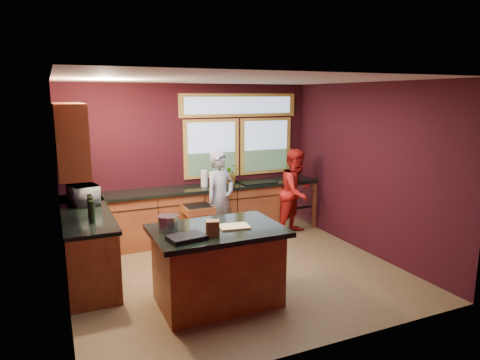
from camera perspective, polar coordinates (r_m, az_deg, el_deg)
floor at (r=6.24m, az=-0.22°, el=-12.34°), size 4.50×4.50×0.00m
room_shell at (r=5.86m, az=-6.89°, el=4.31°), size 4.52×4.02×2.71m
back_counter at (r=7.65m, az=-4.00°, el=-4.21°), size 4.50×0.64×0.93m
left_counter at (r=6.43m, az=-19.74°, el=-7.87°), size 0.64×2.30×0.93m
island at (r=5.28m, az=-3.01°, el=-11.27°), size 1.55×1.05×0.95m
person_grey at (r=7.12m, az=-2.68°, el=-2.54°), size 0.69×0.58×1.61m
person_red at (r=7.82m, az=7.51°, el=-1.55°), size 0.94×0.87×1.56m
microwave at (r=6.66m, az=-20.11°, el=-1.80°), size 0.47×0.59×0.29m
potted_plant at (r=7.71m, az=-1.17°, el=0.84°), size 0.32×0.28×0.35m
paper_towel at (r=7.48m, az=-4.78°, el=0.19°), size 0.12×0.12×0.28m
cutting_board at (r=5.14m, az=-0.77°, el=-6.22°), size 0.38×0.30×0.02m
stock_pot at (r=5.07m, az=-9.54°, el=-5.68°), size 0.24×0.24×0.18m
paper_bag at (r=4.82m, az=-3.68°, el=-6.45°), size 0.18×0.16×0.18m
black_tray at (r=4.75m, az=-7.10°, el=-7.61°), size 0.44×0.34×0.05m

